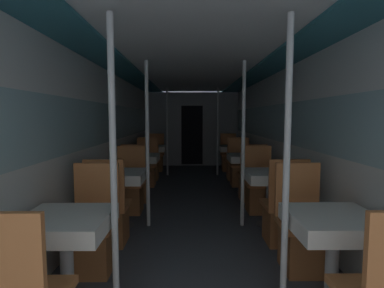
% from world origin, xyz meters
% --- Properties ---
extents(wall_left, '(0.05, 10.12, 2.20)m').
position_xyz_m(wall_left, '(-1.40, 3.66, 1.14)').
color(wall_left, silver).
rests_on(wall_left, ground_plane).
extents(wall_right, '(0.05, 10.12, 2.20)m').
position_xyz_m(wall_right, '(1.40, 3.66, 1.14)').
color(wall_right, silver).
rests_on(wall_right, ground_plane).
extents(ceiling_panel, '(2.81, 10.12, 0.07)m').
position_xyz_m(ceiling_panel, '(0.00, 3.66, 2.25)').
color(ceiling_panel, silver).
rests_on(ceiling_panel, wall_left).
extents(bulkhead_far, '(2.75, 0.09, 2.20)m').
position_xyz_m(bulkhead_far, '(0.00, 7.64, 1.10)').
color(bulkhead_far, gray).
rests_on(bulkhead_far, ground_plane).
extents(dining_table_left_0, '(0.64, 0.64, 0.74)m').
position_xyz_m(dining_table_left_0, '(-1.00, 0.79, 0.64)').
color(dining_table_left_0, '#4C4C51').
rests_on(dining_table_left_0, ground_plane).
extents(chair_left_far_0, '(0.44, 0.44, 1.01)m').
position_xyz_m(chair_left_far_0, '(-1.00, 1.38, 0.31)').
color(chair_left_far_0, '#9C5B31').
rests_on(chair_left_far_0, ground_plane).
extents(support_pole_left_0, '(0.05, 0.05, 2.20)m').
position_xyz_m(support_pole_left_0, '(-0.64, 0.79, 1.10)').
color(support_pole_left_0, silver).
rests_on(support_pole_left_0, ground_plane).
extents(dining_table_left_1, '(0.64, 0.64, 0.74)m').
position_xyz_m(dining_table_left_1, '(-1.00, 2.57, 0.64)').
color(dining_table_left_1, '#4C4C51').
rests_on(dining_table_left_1, ground_plane).
extents(chair_left_near_1, '(0.44, 0.44, 1.01)m').
position_xyz_m(chair_left_near_1, '(-1.00, 1.97, 0.31)').
color(chair_left_near_1, '#9C5B31').
rests_on(chair_left_near_1, ground_plane).
extents(chair_left_far_1, '(0.44, 0.44, 1.01)m').
position_xyz_m(chair_left_far_1, '(-1.00, 3.16, 0.31)').
color(chair_left_far_1, '#9C5B31').
rests_on(chair_left_far_1, ground_plane).
extents(support_pole_left_1, '(0.05, 0.05, 2.20)m').
position_xyz_m(support_pole_left_1, '(-0.64, 2.57, 1.10)').
color(support_pole_left_1, silver).
rests_on(support_pole_left_1, ground_plane).
extents(dining_table_left_2, '(0.64, 0.64, 0.74)m').
position_xyz_m(dining_table_left_2, '(-1.00, 4.35, 0.64)').
color(dining_table_left_2, '#4C4C51').
rests_on(dining_table_left_2, ground_plane).
extents(chair_left_near_2, '(0.44, 0.44, 1.01)m').
position_xyz_m(chair_left_near_2, '(-1.00, 3.76, 0.31)').
color(chair_left_near_2, '#9C5B31').
rests_on(chair_left_near_2, ground_plane).
extents(chair_left_far_2, '(0.44, 0.44, 1.01)m').
position_xyz_m(chair_left_far_2, '(-1.00, 4.94, 0.31)').
color(chair_left_far_2, '#9C5B31').
rests_on(chair_left_far_2, ground_plane).
extents(dining_table_left_3, '(0.64, 0.64, 0.74)m').
position_xyz_m(dining_table_left_3, '(-1.00, 6.13, 0.64)').
color(dining_table_left_3, '#4C4C51').
rests_on(dining_table_left_3, ground_plane).
extents(chair_left_near_3, '(0.44, 0.44, 1.01)m').
position_xyz_m(chair_left_near_3, '(-1.00, 5.54, 0.31)').
color(chair_left_near_3, '#9C5B31').
rests_on(chair_left_near_3, ground_plane).
extents(chair_left_far_3, '(0.44, 0.44, 1.01)m').
position_xyz_m(chair_left_far_3, '(-1.00, 6.73, 0.31)').
color(chair_left_far_3, '#9C5B31').
rests_on(chair_left_far_3, ground_plane).
extents(support_pole_left_3, '(0.05, 0.05, 2.20)m').
position_xyz_m(support_pole_left_3, '(-0.64, 6.13, 1.10)').
color(support_pole_left_3, silver).
rests_on(support_pole_left_3, ground_plane).
extents(dining_table_right_0, '(0.64, 0.64, 0.74)m').
position_xyz_m(dining_table_right_0, '(1.00, 0.79, 0.64)').
color(dining_table_right_0, '#4C4C51').
rests_on(dining_table_right_0, ground_plane).
extents(chair_right_far_0, '(0.44, 0.44, 1.01)m').
position_xyz_m(chair_right_far_0, '(1.00, 1.38, 0.31)').
color(chair_right_far_0, '#9C5B31').
rests_on(chair_right_far_0, ground_plane).
extents(support_pole_right_0, '(0.05, 0.05, 2.20)m').
position_xyz_m(support_pole_right_0, '(0.64, 0.79, 1.10)').
color(support_pole_right_0, silver).
rests_on(support_pole_right_0, ground_plane).
extents(dining_table_right_1, '(0.64, 0.64, 0.74)m').
position_xyz_m(dining_table_right_1, '(1.00, 2.57, 0.64)').
color(dining_table_right_1, '#4C4C51').
rests_on(dining_table_right_1, ground_plane).
extents(chair_right_near_1, '(0.44, 0.44, 1.01)m').
position_xyz_m(chair_right_near_1, '(1.00, 1.97, 0.31)').
color(chair_right_near_1, '#9C5B31').
rests_on(chair_right_near_1, ground_plane).
extents(chair_right_far_1, '(0.44, 0.44, 1.01)m').
position_xyz_m(chair_right_far_1, '(1.00, 3.16, 0.31)').
color(chair_right_far_1, '#9C5B31').
rests_on(chair_right_far_1, ground_plane).
extents(support_pole_right_1, '(0.05, 0.05, 2.20)m').
position_xyz_m(support_pole_right_1, '(0.64, 2.57, 1.10)').
color(support_pole_right_1, silver).
rests_on(support_pole_right_1, ground_plane).
extents(dining_table_right_2, '(0.64, 0.64, 0.74)m').
position_xyz_m(dining_table_right_2, '(1.00, 4.35, 0.64)').
color(dining_table_right_2, '#4C4C51').
rests_on(dining_table_right_2, ground_plane).
extents(chair_right_near_2, '(0.44, 0.44, 1.01)m').
position_xyz_m(chair_right_near_2, '(1.00, 3.76, 0.31)').
color(chair_right_near_2, '#9C5B31').
rests_on(chair_right_near_2, ground_plane).
extents(chair_right_far_2, '(0.44, 0.44, 1.01)m').
position_xyz_m(chair_right_far_2, '(1.00, 4.94, 0.31)').
color(chair_right_far_2, '#9C5B31').
rests_on(chair_right_far_2, ground_plane).
extents(dining_table_right_3, '(0.64, 0.64, 0.74)m').
position_xyz_m(dining_table_right_3, '(1.00, 6.13, 0.64)').
color(dining_table_right_3, '#4C4C51').
rests_on(dining_table_right_3, ground_plane).
extents(chair_right_near_3, '(0.44, 0.44, 1.01)m').
position_xyz_m(chair_right_near_3, '(1.00, 5.54, 0.31)').
color(chair_right_near_3, '#9C5B31').
rests_on(chair_right_near_3, ground_plane).
extents(chair_right_far_3, '(0.44, 0.44, 1.01)m').
position_xyz_m(chair_right_far_3, '(1.00, 6.73, 0.31)').
color(chair_right_far_3, '#9C5B31').
rests_on(chair_right_far_3, ground_plane).
extents(support_pole_right_3, '(0.05, 0.05, 2.20)m').
position_xyz_m(support_pole_right_3, '(0.64, 6.13, 1.10)').
color(support_pole_right_3, silver).
rests_on(support_pole_right_3, ground_plane).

